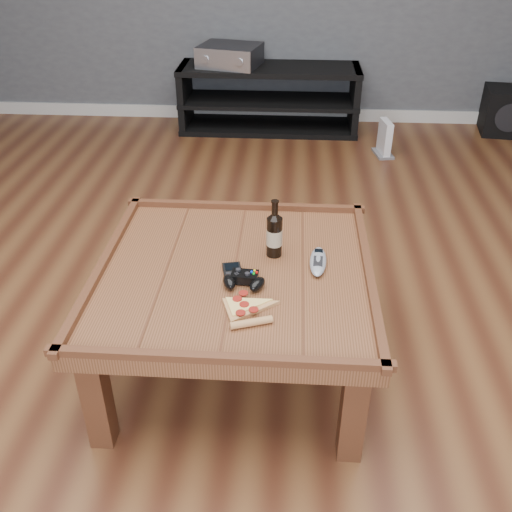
# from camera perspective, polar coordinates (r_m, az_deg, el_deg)

# --- Properties ---
(ground) EXTENTS (6.00, 6.00, 0.00)m
(ground) POSITION_cam_1_polar(r_m,az_deg,el_deg) (2.36, -1.94, -10.52)
(ground) COLOR #482314
(ground) RESTS_ON ground
(baseboard) EXTENTS (5.00, 0.02, 0.10)m
(baseboard) POSITION_cam_1_polar(r_m,az_deg,el_deg) (4.96, 1.42, 14.06)
(baseboard) COLOR silver
(baseboard) RESTS_ON ground
(coffee_table) EXTENTS (1.03, 1.03, 0.48)m
(coffee_table) POSITION_cam_1_polar(r_m,az_deg,el_deg) (2.11, -2.13, -2.72)
(coffee_table) COLOR #502D16
(coffee_table) RESTS_ON ground
(media_console) EXTENTS (1.40, 0.45, 0.50)m
(media_console) POSITION_cam_1_polar(r_m,az_deg,el_deg) (4.68, 1.31, 15.42)
(media_console) COLOR black
(media_console) RESTS_ON ground
(beer_bottle) EXTENTS (0.06, 0.06, 0.23)m
(beer_bottle) POSITION_cam_1_polar(r_m,az_deg,el_deg) (2.12, 1.85, 2.25)
(beer_bottle) COLOR black
(beer_bottle) RESTS_ON coffee_table
(game_controller) EXTENTS (0.17, 0.12, 0.04)m
(game_controller) POSITION_cam_1_polar(r_m,az_deg,el_deg) (1.99, -1.22, -2.43)
(game_controller) COLOR black
(game_controller) RESTS_ON coffee_table
(pizza_slice) EXTENTS (0.22, 0.28, 0.03)m
(pizza_slice) POSITION_cam_1_polar(r_m,az_deg,el_deg) (1.88, -1.08, -5.31)
(pizza_slice) COLOR tan
(pizza_slice) RESTS_ON coffee_table
(smartphone) EXTENTS (0.09, 0.13, 0.02)m
(smartphone) POSITION_cam_1_polar(r_m,az_deg,el_deg) (2.05, -2.34, -1.68)
(smartphone) COLOR black
(smartphone) RESTS_ON coffee_table
(remote_control) EXTENTS (0.07, 0.20, 0.03)m
(remote_control) POSITION_cam_1_polar(r_m,az_deg,el_deg) (2.11, 6.23, -0.53)
(remote_control) COLOR gray
(remote_control) RESTS_ON coffee_table
(av_receiver) EXTENTS (0.51, 0.46, 0.15)m
(av_receiver) POSITION_cam_1_polar(r_m,az_deg,el_deg) (4.61, -2.63, 19.41)
(av_receiver) COLOR black
(av_receiver) RESTS_ON media_console
(subwoofer) EXTENTS (0.39, 0.39, 0.35)m
(subwoofer) POSITION_cam_1_polar(r_m,az_deg,el_deg) (5.03, 23.76, 13.14)
(subwoofer) COLOR black
(subwoofer) RESTS_ON ground
(game_console) EXTENTS (0.15, 0.22, 0.26)m
(game_console) POSITION_cam_1_polar(r_m,az_deg,el_deg) (4.30, 12.73, 11.28)
(game_console) COLOR slate
(game_console) RESTS_ON ground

